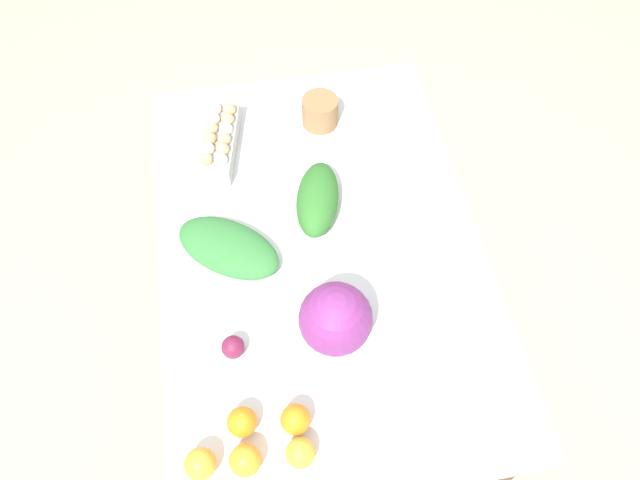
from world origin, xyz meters
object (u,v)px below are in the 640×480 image
Objects in this scene: greens_bunch_chard at (228,247)px; greens_bunch_scallion at (317,199)px; orange_2 at (242,422)px; orange_3 at (200,464)px; orange_1 at (296,419)px; orange_4 at (300,453)px; cabbage_purple at (336,319)px; beet_root at (233,347)px; egg_carton at (219,140)px; orange_0 at (245,460)px; paper_bag at (320,112)px.

greens_bunch_scallion is at bearing 112.44° from greens_bunch_chard.
orange_3 reaches higher than orange_2.
orange_1 is 1.05× the size of orange_4.
orange_2 is at bearing -1.56° from greens_bunch_chard.
orange_4 is (0.66, -0.15, -0.02)m from greens_bunch_scallion.
beet_root is at bearing -89.67° from cabbage_purple.
greens_bunch_chard reaches higher than beet_root.
orange_0 is (0.93, -0.02, -0.01)m from egg_carton.
cabbage_purple is at bearing 127.21° from orange_2.
orange_3 is at bearing -74.39° from orange_1.
orange_3 is (0.65, -0.37, -0.01)m from greens_bunch_scallion.
paper_bag is 0.44× the size of greens_bunch_scallion.
orange_0 is (0.66, -0.27, -0.01)m from greens_bunch_scallion.
cabbage_purple reaches higher than greens_bunch_scallion.
orange_4 is at bearing -0.64° from orange_1.
orange_1 is 0.12m from orange_2.
orange_0 reaches higher than greens_bunch_chard.
greens_bunch_scallion is 3.67× the size of orange_2.
greens_bunch_scallion reaches higher than orange_0.
beet_root is at bearing -179.83° from orange_0.
cabbage_purple reaches higher than orange_3.
greens_bunch_scallion is 4.43× the size of beet_root.
cabbage_purple is at bearing 154.96° from orange_4.
paper_bag is at bearing -66.83° from egg_carton.
paper_bag is 1.07m from orange_3.
orange_3 is 1.06× the size of orange_4.
orange_0 is at bearing 0.17° from beet_root.
greens_bunch_chard is at bearing 176.91° from beet_root.
paper_bag is 1.60× the size of orange_1.
orange_1 is at bearing 120.05° from orange_0.
orange_4 is at bearing 52.88° from orange_2.
paper_bag reaches higher than orange_0.
paper_bag is 0.54m from greens_bunch_chard.
paper_bag is 1.95× the size of beet_root.
paper_bag is at bearing 159.67° from orange_2.
paper_bag is (-0.06, 0.31, 0.00)m from egg_carton.
orange_4 is at bearing -12.98° from greens_bunch_scallion.
greens_bunch_chard and orange_4 have the same top height.
paper_bag reaches higher than greens_bunch_chard.
orange_0 is (0.27, 0.00, 0.01)m from beet_root.
cabbage_purple is at bearing 147.61° from orange_1.
beet_root is 0.83× the size of orange_2.
greens_bunch_scallion reaches higher than orange_3.
orange_1 reaches higher than orange_4.
beet_root is at bearing -25.14° from paper_bag.
orange_2 is 0.98× the size of orange_3.
paper_bag is 0.37× the size of greens_bunch_chard.
egg_carton is 0.85m from orange_2.
orange_2 is (-0.01, -0.12, -0.00)m from orange_1.
paper_bag is at bearing 161.18° from orange_0.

